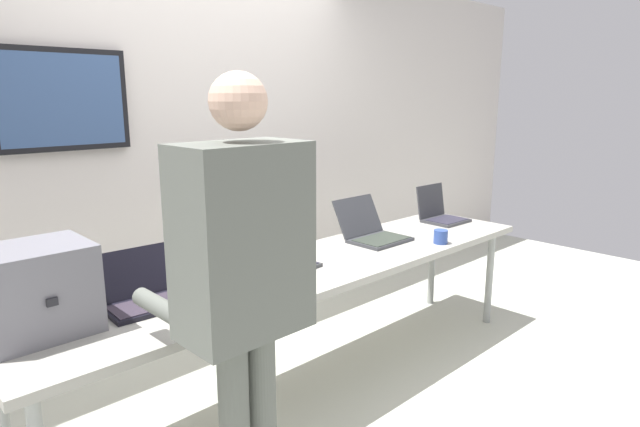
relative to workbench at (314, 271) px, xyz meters
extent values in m
cube|color=beige|center=(0.00, 0.00, -0.71)|extent=(8.00, 8.00, 0.04)
cube|color=beige|center=(0.00, 1.13, 0.62)|extent=(8.00, 0.06, 2.61)
cube|color=black|center=(-0.89, 1.08, 0.93)|extent=(0.72, 0.05, 0.56)
cube|color=#364F79|center=(-0.89, 1.06, 0.93)|extent=(0.66, 0.02, 0.50)
cube|color=#A3A197|center=(0.00, 0.00, 0.03)|extent=(3.24, 0.70, 0.04)
cylinder|color=gray|center=(1.52, -0.25, -0.34)|extent=(0.05, 0.05, 0.69)
cylinder|color=gray|center=(-1.52, 0.25, -0.34)|extent=(0.05, 0.05, 0.69)
cylinder|color=gray|center=(1.52, 0.25, -0.34)|extent=(0.05, 0.05, 0.69)
cube|color=slate|center=(-1.38, 0.10, 0.22)|extent=(0.39, 0.34, 0.35)
cube|color=black|center=(-1.38, -0.07, 0.22)|extent=(0.04, 0.01, 0.03)
cube|color=black|center=(-0.94, 0.04, 0.06)|extent=(0.39, 0.25, 0.02)
cube|color=#322A35|center=(-0.95, 0.03, 0.07)|extent=(0.36, 0.19, 0.00)
cube|color=black|center=(-0.94, 0.19, 0.17)|extent=(0.38, 0.11, 0.21)
cube|color=silver|center=(-0.94, 0.19, 0.17)|extent=(0.35, 0.09, 0.18)
cube|color=#353739|center=(-0.18, 0.04, 0.06)|extent=(0.35, 0.29, 0.02)
cube|color=#282734|center=(-0.18, 0.03, 0.07)|extent=(0.32, 0.23, 0.00)
cube|color=#353739|center=(-0.19, 0.21, 0.18)|extent=(0.34, 0.12, 0.24)
cube|color=black|center=(-0.19, 0.21, 0.18)|extent=(0.31, 0.11, 0.21)
cube|color=#333539|center=(0.62, 0.04, 0.06)|extent=(0.37, 0.27, 0.02)
cube|color=#2D342C|center=(0.62, 0.03, 0.07)|extent=(0.34, 0.22, 0.00)
cube|color=#333539|center=(0.62, 0.23, 0.18)|extent=(0.37, 0.13, 0.24)
cube|color=white|center=(0.62, 0.24, 0.18)|extent=(0.34, 0.11, 0.21)
cube|color=#35363B|center=(1.38, 0.05, 0.06)|extent=(0.31, 0.26, 0.02)
cube|color=#292836|center=(1.38, 0.04, 0.07)|extent=(0.28, 0.21, 0.00)
cube|color=#35363B|center=(1.39, 0.20, 0.19)|extent=(0.30, 0.06, 0.24)
cube|color=#394B7A|center=(1.39, 0.20, 0.19)|extent=(0.27, 0.05, 0.21)
cube|color=#5E625B|center=(-0.92, -0.63, 0.48)|extent=(0.44, 0.27, 0.66)
sphere|color=beige|center=(-0.92, -0.63, 0.94)|extent=(0.19, 0.19, 0.19)
cylinder|color=#5E625B|center=(-1.09, -0.34, 0.20)|extent=(0.07, 0.32, 0.07)
cylinder|color=#5E625B|center=(-0.76, -0.34, 0.20)|extent=(0.07, 0.32, 0.07)
cylinder|color=#2E4996|center=(0.86, -0.25, 0.09)|extent=(0.09, 0.09, 0.09)
camera|label=1|loc=(-1.93, -2.07, 0.95)|focal=29.96mm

